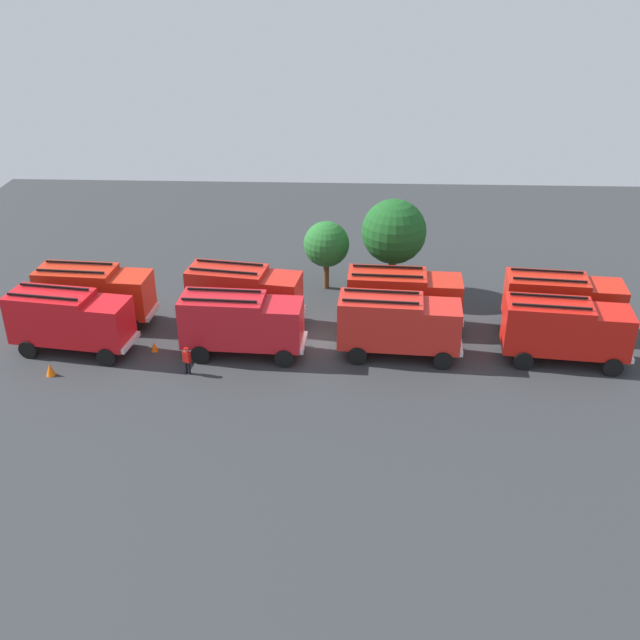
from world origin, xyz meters
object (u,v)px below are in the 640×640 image
Objects in this scene: fire_truck_0 at (70,319)px; fire_truck_2 at (398,323)px; traffic_cone_0 at (50,370)px; tree_1 at (394,232)px; fire_truck_4 at (95,292)px; fire_truck_6 at (403,296)px; tree_0 at (326,244)px; traffic_cone_2 at (154,346)px; fire_truck_1 at (241,322)px; traffic_cone_1 at (431,304)px; firefighter_0 at (187,360)px; fire_truck_7 at (562,301)px; fire_truck_5 at (244,292)px; fire_truck_3 at (565,329)px.

fire_truck_0 and fire_truck_2 have the same top height.
tree_1 is at bearing 30.72° from traffic_cone_0.
fire_truck_4 is 6.78m from traffic_cone_0.
fire_truck_2 is 3.68m from fire_truck_6.
fire_truck_4 is 19.39m from fire_truck_6.
tree_0 is 6.59× the size of traffic_cone_0.
fire_truck_4 is 1.50× the size of tree_0.
fire_truck_4 is 19.77m from tree_1.
fire_truck_0 is 12.31× the size of traffic_cone_2.
tree_1 is at bearing 46.91° from fire_truck_1.
tree_0 is 8.22m from traffic_cone_1.
fire_truck_1 and fire_truck_4 have the same top height.
fire_truck_7 is at bearing -50.59° from firefighter_0.
fire_truck_5 is (9.71, 4.04, 0.00)m from fire_truck_0.
fire_truck_2 reaches higher than firefighter_0.
tree_0 is (-14.70, 6.00, 1.13)m from fire_truck_7.
tree_1 is at bearing 35.61° from fire_truck_5.
fire_truck_5 is (-18.96, 4.06, 0.00)m from fire_truck_3.
fire_truck_7 is at bearing -22.20° from tree_0.
fire_truck_0 is at bearing 97.10° from firefighter_0.
fire_truck_2 is at bearing -13.27° from fire_truck_5.
fire_truck_0 is 1.02× the size of fire_truck_2.
tree_0 is (7.44, 11.89, 2.37)m from firefighter_0.
fire_truck_4 is at bearing 83.62° from traffic_cone_0.
fire_truck_6 is 21.26m from traffic_cone_0.
fire_truck_7 is at bearing -22.01° from traffic_cone_1.
fire_truck_2 is 12.23m from firefighter_0.
fire_truck_6 is at bearing 13.81° from traffic_cone_2.
fire_truck_0 and fire_truck_7 have the same top height.
fire_truck_3 is 9.79m from traffic_cone_1.
firefighter_0 is at bearing -9.33° from fire_truck_0.
traffic_cone_1 is (22.21, 9.47, -0.09)m from traffic_cone_0.
fire_truck_0 is at bearing 81.41° from traffic_cone_0.
traffic_cone_0 is (-19.60, -3.03, -1.78)m from fire_truck_2.
fire_truck_1 is 10.68m from tree_0.
traffic_cone_0 is (-20.11, -6.67, -1.78)m from fire_truck_6.
tree_1 is at bearing 158.16° from fire_truck_7.
tree_0 is 19.77m from traffic_cone_0.
fire_truck_5 is 6.89m from firefighter_0.
fire_truck_6 reaches higher than traffic_cone_0.
fire_truck_1 is 18.59m from fire_truck_3.
fire_truck_7 is at bearing 15.07° from fire_truck_0.
fire_truck_3 and fire_truck_5 have the same top height.
tree_1 reaches higher than firefighter_0.
fire_truck_5 is at bearing 162.18° from fire_truck_2.
fire_truck_5 is at bearing 98.15° from fire_truck_1.
fire_truck_3 and fire_truck_7 have the same top height.
fire_truck_4 reaches higher than traffic_cone_0.
traffic_cone_0 is (-10.13, -6.83, -1.78)m from fire_truck_5.
tree_1 reaches higher than tree_0.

